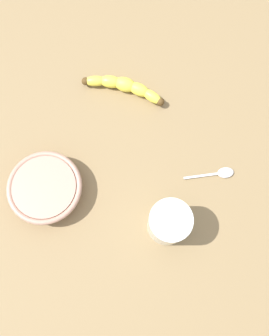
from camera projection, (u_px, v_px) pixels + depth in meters
wooden_tabletop at (110, 165)px, 78.15cm from camera, size 120.00×120.00×3.00cm
banana at (122, 87)px, 79.99cm from camera, size 11.36×17.78×3.33cm
smoothie_glass at (166, 223)px, 68.22cm from camera, size 8.31×8.31×10.16cm
ceramic_bowl at (44, 189)px, 72.38cm from camera, size 15.73×15.73×4.47cm
teaspoon at (220, 173)px, 75.65cm from camera, size 2.72×11.29×0.80cm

